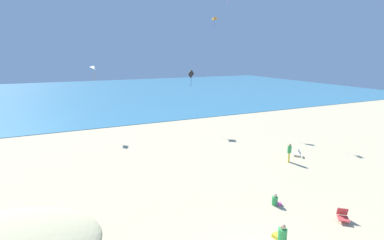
{
  "coord_description": "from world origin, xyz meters",
  "views": [
    {
      "loc": [
        -6.12,
        -6.89,
        7.99
      ],
      "look_at": [
        0.0,
        6.5,
        4.59
      ],
      "focal_mm": 26.74,
      "sensor_mm": 36.0,
      "label": 1
    }
  ],
  "objects_px": {
    "beach_chair_far_right": "(297,153)",
    "person_1": "(282,234)",
    "beach_chair_mid_beach": "(343,215)",
    "kite_orange": "(214,18)",
    "person_2": "(289,151)",
    "person_7": "(275,201)",
    "kite_black": "(191,74)",
    "kite_white": "(94,67)"
  },
  "relations": [
    {
      "from": "beach_chair_far_right",
      "to": "person_1",
      "type": "relative_size",
      "value": 0.99
    },
    {
      "from": "beach_chair_mid_beach",
      "to": "kite_orange",
      "type": "xyz_separation_m",
      "value": [
        5.09,
        22.69,
        11.84
      ]
    },
    {
      "from": "beach_chair_mid_beach",
      "to": "kite_orange",
      "type": "height_order",
      "value": "kite_orange"
    },
    {
      "from": "beach_chair_far_right",
      "to": "kite_orange",
      "type": "xyz_separation_m",
      "value": [
        0.34,
        14.82,
        11.85
      ]
    },
    {
      "from": "person_2",
      "to": "person_7",
      "type": "distance_m",
      "value": 6.98
    },
    {
      "from": "person_2",
      "to": "person_7",
      "type": "xyz_separation_m",
      "value": [
        -5.21,
        -4.61,
        -0.59
      ]
    },
    {
      "from": "beach_chair_far_right",
      "to": "person_1",
      "type": "bearing_deg",
      "value": 90.9
    },
    {
      "from": "kite_orange",
      "to": "person_2",
      "type": "bearing_deg",
      "value": -96.92
    },
    {
      "from": "person_1",
      "to": "beach_chair_far_right",
      "type": "bearing_deg",
      "value": -58.26
    },
    {
      "from": "beach_chair_far_right",
      "to": "kite_orange",
      "type": "distance_m",
      "value": 18.97
    },
    {
      "from": "kite_orange",
      "to": "kite_black",
      "type": "relative_size",
      "value": 0.77
    },
    {
      "from": "beach_chair_far_right",
      "to": "kite_white",
      "type": "bearing_deg",
      "value": 0.04
    },
    {
      "from": "person_7",
      "to": "kite_orange",
      "type": "relative_size",
      "value": 0.47
    },
    {
      "from": "beach_chair_mid_beach",
      "to": "person_7",
      "type": "relative_size",
      "value": 1.23
    },
    {
      "from": "beach_chair_far_right",
      "to": "person_2",
      "type": "relative_size",
      "value": 0.56
    },
    {
      "from": "beach_chair_mid_beach",
      "to": "kite_white",
      "type": "xyz_separation_m",
      "value": [
        -8.7,
        23.04,
        6.37
      ]
    },
    {
      "from": "beach_chair_far_right",
      "to": "beach_chair_mid_beach",
      "type": "bearing_deg",
      "value": 107.33
    },
    {
      "from": "person_7",
      "to": "kite_black",
      "type": "height_order",
      "value": "kite_black"
    },
    {
      "from": "kite_white",
      "to": "beach_chair_far_right",
      "type": "bearing_deg",
      "value": -48.42
    },
    {
      "from": "beach_chair_mid_beach",
      "to": "kite_orange",
      "type": "relative_size",
      "value": 0.58
    },
    {
      "from": "beach_chair_mid_beach",
      "to": "beach_chair_far_right",
      "type": "bearing_deg",
      "value": -171.87
    },
    {
      "from": "person_7",
      "to": "beach_chair_far_right",
      "type": "bearing_deg",
      "value": 66.61
    },
    {
      "from": "person_2",
      "to": "beach_chair_mid_beach",
      "type": "bearing_deg",
      "value": 110.08
    },
    {
      "from": "kite_orange",
      "to": "person_7",
      "type": "bearing_deg",
      "value": -109.4
    },
    {
      "from": "person_7",
      "to": "kite_black",
      "type": "distance_m",
      "value": 18.56
    },
    {
      "from": "beach_chair_mid_beach",
      "to": "person_2",
      "type": "xyz_separation_m",
      "value": [
        3.21,
        7.17,
        0.56
      ]
    },
    {
      "from": "beach_chair_far_right",
      "to": "person_7",
      "type": "bearing_deg",
      "value": 86.67
    },
    {
      "from": "person_2",
      "to": "kite_black",
      "type": "bearing_deg",
      "value": -35.55
    },
    {
      "from": "person_1",
      "to": "person_2",
      "type": "height_order",
      "value": "person_2"
    },
    {
      "from": "kite_orange",
      "to": "kite_black",
      "type": "xyz_separation_m",
      "value": [
        -4.2,
        -2.68,
        -6.24
      ]
    },
    {
      "from": "person_2",
      "to": "kite_white",
      "type": "relative_size",
      "value": 0.92
    },
    {
      "from": "beach_chair_far_right",
      "to": "person_1",
      "type": "xyz_separation_m",
      "value": [
        -8.57,
        -7.84,
        0.04
      ]
    },
    {
      "from": "beach_chair_mid_beach",
      "to": "beach_chair_far_right",
      "type": "xyz_separation_m",
      "value": [
        4.76,
        7.87,
        -0.01
      ]
    },
    {
      "from": "person_7",
      "to": "beach_chair_mid_beach",
      "type": "bearing_deg",
      "value": -23.6
    },
    {
      "from": "beach_chair_mid_beach",
      "to": "person_2",
      "type": "relative_size",
      "value": 0.56
    },
    {
      "from": "beach_chair_far_right",
      "to": "person_1",
      "type": "height_order",
      "value": "person_1"
    },
    {
      "from": "beach_chair_mid_beach",
      "to": "kite_black",
      "type": "distance_m",
      "value": 20.79
    },
    {
      "from": "person_1",
      "to": "kite_orange",
      "type": "xyz_separation_m",
      "value": [
        8.91,
        22.65,
        11.81
      ]
    },
    {
      "from": "beach_chair_mid_beach",
      "to": "kite_black",
      "type": "height_order",
      "value": "kite_black"
    },
    {
      "from": "beach_chair_mid_beach",
      "to": "kite_white",
      "type": "height_order",
      "value": "kite_white"
    },
    {
      "from": "beach_chair_mid_beach",
      "to": "person_7",
      "type": "bearing_deg",
      "value": -102.74
    },
    {
      "from": "kite_white",
      "to": "kite_orange",
      "type": "height_order",
      "value": "kite_orange"
    }
  ]
}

